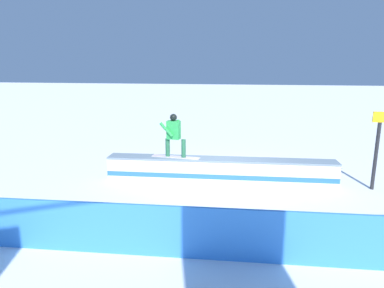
# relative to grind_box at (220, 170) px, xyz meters

# --- Properties ---
(ground_plane) EXTENTS (120.00, 120.00, 0.00)m
(ground_plane) POSITION_rel_grind_box_xyz_m (0.00, 0.00, -0.31)
(ground_plane) COLOR white
(grind_box) EXTENTS (7.17, 1.11, 0.68)m
(grind_box) POSITION_rel_grind_box_xyz_m (0.00, 0.00, 0.00)
(grind_box) COLOR white
(grind_box) RESTS_ON ground_plane
(snowboarder) EXTENTS (1.57, 0.42, 1.38)m
(snowboarder) POSITION_rel_grind_box_xyz_m (1.45, 0.09, 1.11)
(snowboarder) COLOR silver
(snowboarder) RESTS_ON grind_box
(safety_fence) EXTENTS (8.18, 0.61, 1.02)m
(safety_fence) POSITION_rel_grind_box_xyz_m (0.00, 4.63, 0.20)
(safety_fence) COLOR #3787EC
(safety_fence) RESTS_ON ground_plane
(trail_marker) EXTENTS (0.40, 0.10, 2.27)m
(trail_marker) POSITION_rel_grind_box_xyz_m (-4.46, 0.10, 0.90)
(trail_marker) COLOR #262628
(trail_marker) RESTS_ON ground_plane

